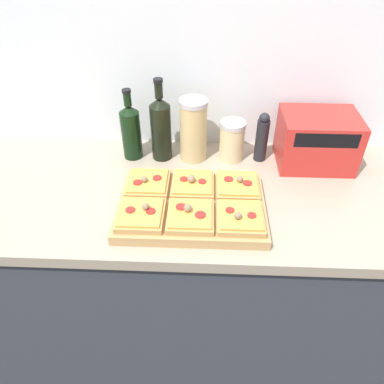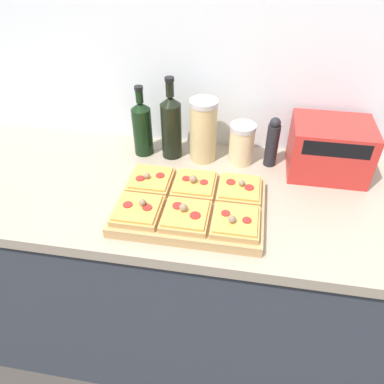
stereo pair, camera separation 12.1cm
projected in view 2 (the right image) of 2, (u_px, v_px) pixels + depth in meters
The scene contains 15 objects.
wall_back at pixel (204, 59), 1.38m from camera, with size 6.00×0.06×2.50m.
kitchen_counter at pixel (188, 273), 1.60m from camera, with size 2.63×0.67×0.91m.
cutting_board at pixel (190, 207), 1.21m from camera, with size 0.47×0.33×0.03m, color tan.
pizza_slice_back_left at pixel (151, 180), 1.27m from camera, with size 0.14×0.15×0.05m.
pizza_slice_back_center at pixel (194, 184), 1.25m from camera, with size 0.14×0.15×0.05m.
pizza_slice_back_right at pixel (240, 189), 1.23m from camera, with size 0.14×0.15×0.05m.
pizza_slice_front_left at pixel (138, 210), 1.15m from camera, with size 0.14×0.15×0.05m.
pizza_slice_front_center at pixel (186, 215), 1.13m from camera, with size 0.14×0.15×0.05m.
pizza_slice_front_right at pixel (236, 221), 1.11m from camera, with size 0.14×0.15×0.05m.
olive_oil_bottle at pixel (142, 127), 1.43m from camera, with size 0.07×0.07×0.28m.
wine_bottle at pixel (171, 126), 1.40m from camera, with size 0.08×0.08×0.32m.
grain_jar_tall at pixel (203, 130), 1.39m from camera, with size 0.10×0.10×0.24m.
grain_jar_short at pixel (242, 144), 1.40m from camera, with size 0.10×0.10×0.16m.
pepper_mill at pixel (272, 142), 1.37m from camera, with size 0.05×0.05×0.20m.
toaster_oven at pixel (329, 149), 1.34m from camera, with size 0.30×0.21×0.19m.
Camera 2 is at (0.19, -0.70, 1.72)m, focal length 35.00 mm.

